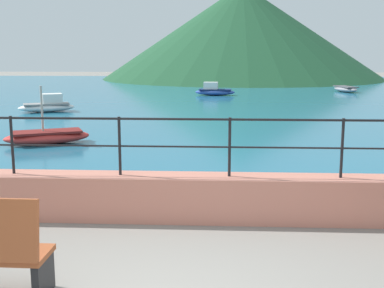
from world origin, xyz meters
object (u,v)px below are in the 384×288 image
object	(u,v)px
boat_0	(346,89)
boat_2	(48,105)
boat_3	(47,137)
boat_5	(214,91)

from	to	relation	value
boat_0	boat_2	size ratio (longest dim) A/B	1.00
boat_2	boat_3	size ratio (longest dim) A/B	1.00
boat_2	boat_5	xyz separation A→B (m)	(6.94, 8.53, 0.00)
boat_0	boat_3	distance (m)	22.64
boat_2	boat_5	size ratio (longest dim) A/B	1.05
boat_5	boat_3	bearing A→B (deg)	-105.63
boat_2	boat_5	distance (m)	11.00
boat_0	boat_5	bearing A→B (deg)	-160.75
boat_5	boat_0	bearing A→B (deg)	19.25
boat_2	boat_3	bearing A→B (deg)	-71.27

